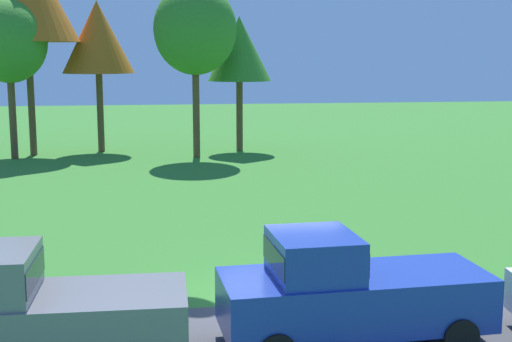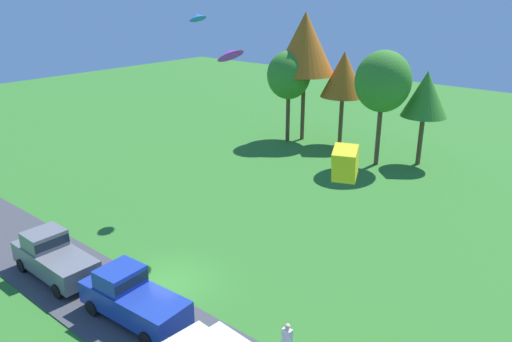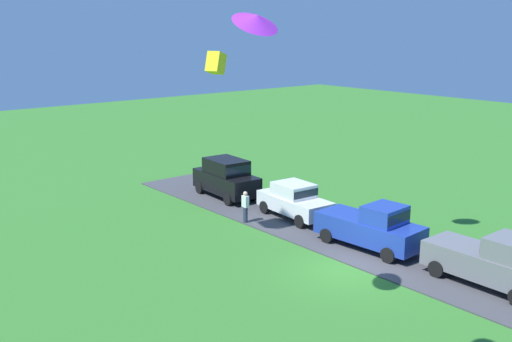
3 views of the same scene
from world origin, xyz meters
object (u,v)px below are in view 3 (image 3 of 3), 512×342
Objects in this scene: car_sedan_by_flagpole at (294,199)px; kite_delta_topmost at (256,19)px; person_watching_sky at (245,207)px; car_pickup_mid_row at (494,261)px; car_suv_near_entrance at (226,176)px; car_pickup_far_end at (373,226)px; kite_box_near_flag at (216,63)px.

kite_delta_topmost reaches higher than car_sedan_by_flagpole.
car_sedan_by_flagpole is 2.72m from person_watching_sky.
car_pickup_mid_row is at bearing 179.51° from car_sedan_by_flagpole.
kite_delta_topmost is at bearing 146.44° from car_suv_near_entrance.
car_sedan_by_flagpole is at bearing -4.73° from car_pickup_far_end.
kite_delta_topmost is at bearing 70.13° from car_pickup_mid_row.
car_pickup_far_end is 5.64m from car_sedan_by_flagpole.
car_suv_near_entrance is at bearing 0.93° from car_pickup_mid_row.
car_pickup_far_end is at bearing -75.16° from kite_delta_topmost.
kite_box_near_flag reaches higher than car_sedan_by_flagpole.
car_sedan_by_flagpole is at bearing -130.12° from kite_box_near_flag.
car_pickup_far_end is 3.55× the size of kite_delta_topmost.
car_pickup_far_end is 11.12m from kite_box_near_flag.
car_pickup_mid_row is 1.11× the size of car_sedan_by_flagpole.
person_watching_sky is 14.47m from kite_delta_topmost.
kite_delta_topmost is at bearing 130.65° from car_sedan_by_flagpole.
car_pickup_far_end is at bearing 3.75° from car_pickup_mid_row.
car_suv_near_entrance reaches higher than car_pickup_far_end.
car_suv_near_entrance is (5.45, 0.37, 0.25)m from car_sedan_by_flagpole.
car_sedan_by_flagpole is (5.62, -0.47, -0.07)m from car_pickup_far_end.
car_suv_near_entrance is at bearing -0.51° from car_pickup_far_end.
kite_delta_topmost is (-13.40, 8.89, 8.77)m from car_suv_near_entrance.
kite_box_near_flag is at bearing -30.38° from kite_delta_topmost.
kite_delta_topmost is (-2.33, 8.80, 8.96)m from car_pickup_far_end.
car_sedan_by_flagpole is 15.18m from kite_delta_topmost.
car_pickup_far_end is (5.64, 0.37, 0.00)m from car_pickup_mid_row.
car_sedan_by_flagpole is 2.65× the size of person_watching_sky.
car_pickup_far_end reaches higher than person_watching_sky.
car_suv_near_entrance reaches higher than person_watching_sky.
car_pickup_far_end is 11.08m from car_suv_near_entrance.
car_pickup_mid_row is at bearing -167.85° from kite_box_near_flag.
car_suv_near_entrance is (16.72, 0.27, 0.19)m from car_pickup_mid_row.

